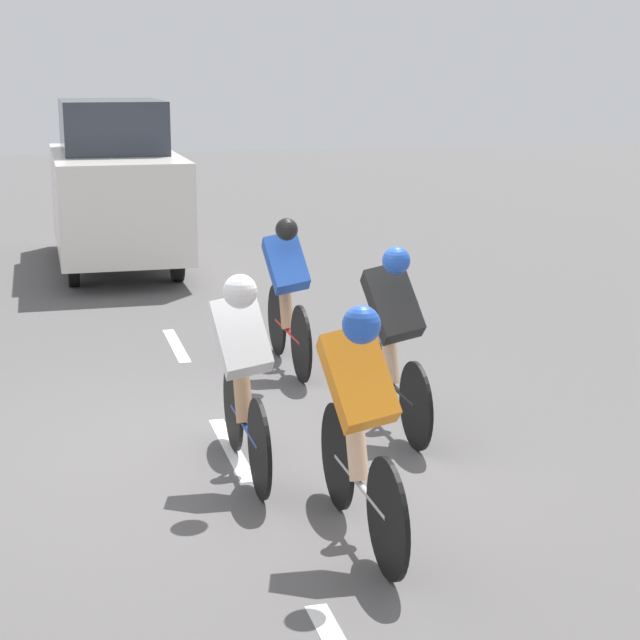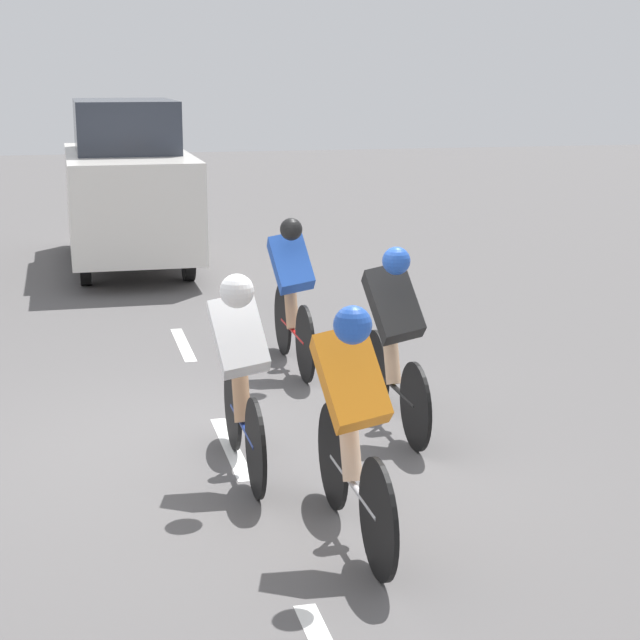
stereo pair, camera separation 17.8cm
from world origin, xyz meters
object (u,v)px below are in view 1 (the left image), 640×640
object	(u,v)px
cyclist_orange	(359,419)
cyclist_white	(243,368)
support_car	(115,185)
cyclist_blue	(287,291)
cyclist_black	(393,334)

from	to	relation	value
cyclist_orange	cyclist_white	size ratio (longest dim) A/B	1.05
cyclist_white	support_car	world-z (taller)	support_car
cyclist_blue	cyclist_orange	bearing A→B (deg)	83.07
cyclist_blue	support_car	xyz separation A→B (m)	(1.12, -6.04, 0.41)
cyclist_orange	support_car	distance (m)	9.93
cyclist_white	support_car	distance (m)	8.65
cyclist_orange	cyclist_white	xyz separation A→B (m)	(0.45, -1.27, -0.01)
support_car	cyclist_black	bearing A→B (deg)	100.72
cyclist_white	support_car	bearing A→B (deg)	-88.65
cyclist_blue	support_car	bearing A→B (deg)	-79.50
cyclist_black	support_car	xyz separation A→B (m)	(1.51, -7.98, 0.38)
cyclist_orange	support_car	size ratio (longest dim) A/B	0.39
cyclist_blue	cyclist_orange	size ratio (longest dim) A/B	1.00
cyclist_blue	support_car	distance (m)	6.16
cyclist_black	support_car	world-z (taller)	support_car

